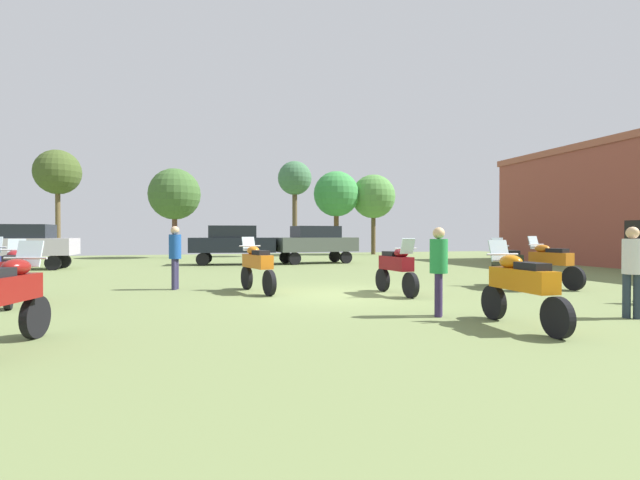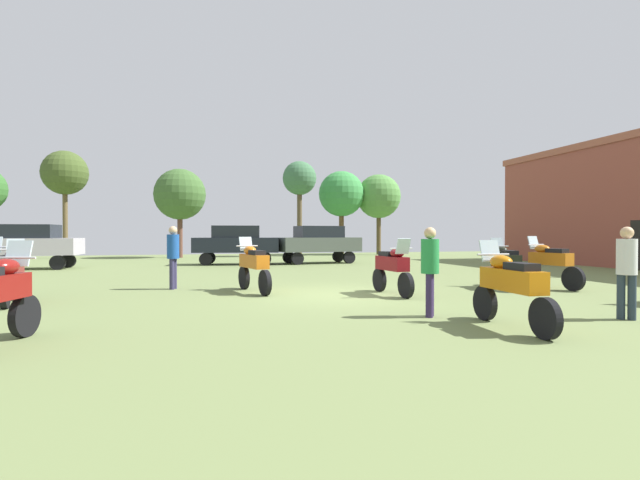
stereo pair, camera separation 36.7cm
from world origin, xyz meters
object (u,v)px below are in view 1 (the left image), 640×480
(motorcycle_5, at_px, (506,263))
(person_1, at_px, (175,252))
(motorcycle_7, at_px, (396,267))
(car_3, at_px, (233,242))
(motorcycle_2, at_px, (521,285))
(person_2, at_px, (632,265))
(motorcycle_11, at_px, (5,297))
(car_2, at_px, (22,243))
(tree_1, at_px, (58,173))
(motorcycle_10, at_px, (257,265))
(tree_4, at_px, (373,197))
(motorcycle_1, at_px, (13,273))
(motorcycle_9, at_px, (550,262))
(person_3, at_px, (439,264))
(tree_5, at_px, (175,194))
(tree_3, at_px, (336,194))
(tree_7, at_px, (295,180))
(car_1, at_px, (316,242))

(motorcycle_5, relative_size, person_1, 1.18)
(motorcycle_7, distance_m, car_3, 13.57)
(motorcycle_2, distance_m, person_2, 2.60)
(motorcycle_11, distance_m, car_2, 16.90)
(tree_1, bearing_deg, motorcycle_10, -64.92)
(motorcycle_5, distance_m, tree_1, 28.09)
(motorcycle_11, distance_m, tree_4, 31.23)
(motorcycle_11, relative_size, person_2, 1.21)
(tree_4, bearing_deg, person_2, -102.28)
(motorcycle_1, xyz_separation_m, tree_4, (17.56, 21.83, 3.72))
(motorcycle_7, xyz_separation_m, motorcycle_9, (5.02, 0.22, 0.02))
(person_3, relative_size, tree_4, 0.28)
(motorcycle_11, relative_size, car_3, 0.46)
(motorcycle_5, relative_size, car_2, 0.49)
(person_3, bearing_deg, motorcycle_2, -116.29)
(motorcycle_10, relative_size, tree_5, 0.38)
(tree_3, height_order, tree_4, tree_3)
(motorcycle_1, xyz_separation_m, motorcycle_7, (8.95, -0.69, 0.00))
(car_2, xyz_separation_m, person_3, (11.66, -15.53, -0.17))
(motorcycle_10, height_order, car_2, car_2)
(tree_1, distance_m, tree_7, 15.33)
(motorcycle_5, distance_m, motorcycle_9, 1.30)
(car_1, height_order, tree_5, tree_5)
(motorcycle_1, height_order, car_2, car_2)
(motorcycle_7, bearing_deg, person_2, 117.57)
(tree_4, bearing_deg, motorcycle_5, -102.42)
(motorcycle_2, bearing_deg, motorcycle_10, 123.32)
(motorcycle_2, bearing_deg, motorcycle_5, 57.10)
(tree_3, bearing_deg, car_2, -150.12)
(person_3, bearing_deg, person_1, 73.83)
(motorcycle_9, bearing_deg, tree_3, 79.19)
(car_1, relative_size, car_2, 1.02)
(motorcycle_5, distance_m, motorcycle_10, 7.24)
(motorcycle_2, bearing_deg, tree_5, 105.94)
(motorcycle_2, xyz_separation_m, tree_5, (-6.19, 25.80, 3.46))
(car_2, distance_m, tree_5, 11.29)
(motorcycle_2, bearing_deg, motorcycle_9, 46.88)
(motorcycle_9, relative_size, tree_4, 0.35)
(motorcycle_2, distance_m, tree_1, 30.44)
(person_2, bearing_deg, tree_1, -9.87)
(person_1, bearing_deg, motorcycle_10, -100.27)
(person_3, distance_m, tree_4, 27.52)
(motorcycle_10, distance_m, tree_1, 23.58)
(car_2, distance_m, tree_3, 20.91)
(motorcycle_5, height_order, car_3, car_3)
(motorcycle_2, bearing_deg, person_2, 6.00)
(motorcycle_10, distance_m, person_3, 5.45)
(motorcycle_5, distance_m, car_2, 19.91)
(motorcycle_1, distance_m, motorcycle_5, 12.71)
(car_1, distance_m, car_3, 4.36)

